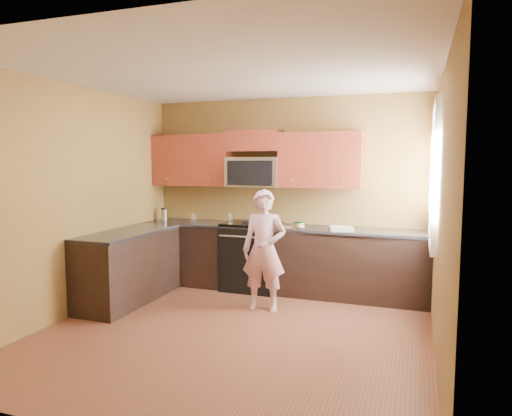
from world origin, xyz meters
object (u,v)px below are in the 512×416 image
at_px(woman, 264,250).
at_px(microwave, 254,187).
at_px(stove, 251,256).
at_px(travel_mug, 164,220).
at_px(butter_tub, 299,228).
at_px(frying_pan, 251,225).

bearing_deg(woman, microwave, 112.19).
xyz_separation_m(stove, woman, (0.46, -0.83, 0.26)).
height_order(stove, travel_mug, travel_mug).
xyz_separation_m(microwave, butter_tub, (0.70, -0.18, -0.53)).
bearing_deg(frying_pan, travel_mug, 174.57).
bearing_deg(frying_pan, butter_tub, 20.27).
height_order(microwave, travel_mug, microwave).
bearing_deg(stove, microwave, 90.00).
bearing_deg(frying_pan, microwave, 107.13).
relative_size(stove, woman, 0.64).
relative_size(stove, frying_pan, 2.09).
bearing_deg(butter_tub, woman, -107.08).
height_order(microwave, woman, microwave).
bearing_deg(butter_tub, frying_pan, -164.47).
distance_m(woman, travel_mug, 2.09).
bearing_deg(woman, travel_mug, 151.59).
distance_m(microwave, frying_pan, 0.62).
xyz_separation_m(stove, microwave, (0.00, 0.12, 0.97)).
height_order(microwave, frying_pan, microwave).
distance_m(stove, butter_tub, 0.83).
bearing_deg(travel_mug, butter_tub, -2.59).
distance_m(frying_pan, travel_mug, 1.53).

